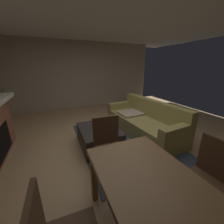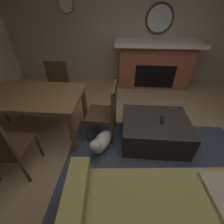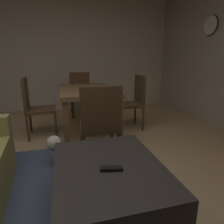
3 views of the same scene
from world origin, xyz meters
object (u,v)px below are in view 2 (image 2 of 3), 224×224
at_px(fireplace, 154,64).
at_px(dining_chair_north, 3,147).
at_px(ottoman_coffee_table, 154,131).
at_px(tv_remote, 162,120).
at_px(round_wall_mirror, 159,19).
at_px(small_dog, 101,142).
at_px(dining_chair_south, 57,83).
at_px(dining_chair_west, 107,109).
at_px(wall_clock, 66,5).
at_px(dining_table, 35,99).

height_order(fireplace, dining_chair_north, fireplace).
bearing_deg(ottoman_coffee_table, tv_remote, -179.23).
distance_m(round_wall_mirror, small_dog, 3.14).
xyz_separation_m(round_wall_mirror, dining_chair_south, (2.11, 1.45, -1.00)).
xyz_separation_m(fireplace, dining_chair_north, (2.11, 2.81, -0.04)).
height_order(tv_remote, dining_chair_west, dining_chair_west).
height_order(dining_chair_north, dining_chair_south, same).
height_order(round_wall_mirror, dining_chair_south, round_wall_mirror).
distance_m(dining_chair_north, wall_clock, 3.34).
distance_m(round_wall_mirror, dining_table, 3.23).
relative_size(fireplace, ottoman_coffee_table, 2.01).
distance_m(tv_remote, dining_table, 1.95).
bearing_deg(dining_chair_south, dining_table, 89.79).
relative_size(ottoman_coffee_table, wall_clock, 2.82).
bearing_deg(round_wall_mirror, tv_remote, 85.68).
xyz_separation_m(ottoman_coffee_table, wall_clock, (1.90, -2.36, 1.58)).
bearing_deg(tv_remote, dining_chair_west, 5.66).
relative_size(fireplace, wall_clock, 5.65).
xyz_separation_m(dining_table, small_dog, (-1.05, 0.35, -0.47)).
bearing_deg(small_dog, dining_chair_north, 24.13).
bearing_deg(small_dog, tv_remote, -163.56).
distance_m(dining_chair_north, dining_chair_west, 1.37).
bearing_deg(small_dog, dining_chair_south, -48.13).
xyz_separation_m(fireplace, ottoman_coffee_table, (0.26, 2.08, -0.35)).
xyz_separation_m(fireplace, dining_table, (2.12, 1.99, 0.09)).
bearing_deg(dining_table, dining_chair_north, 90.29).
xyz_separation_m(fireplace, small_dog, (1.06, 2.34, -0.39)).
bearing_deg(dining_table, tv_remote, 177.36).
xyz_separation_m(fireplace, wall_clock, (2.16, -0.29, 1.23)).
relative_size(fireplace, dining_table, 1.39).
bearing_deg(dining_table, dining_chair_west, 179.82).
bearing_deg(ottoman_coffee_table, dining_table, -2.79).
relative_size(dining_table, wall_clock, 4.06).
xyz_separation_m(dining_chair_north, small_dog, (-1.05, -0.47, -0.35)).
bearing_deg(dining_chair_west, dining_table, -0.18).
relative_size(round_wall_mirror, dining_table, 0.45).
distance_m(dining_chair_west, small_dog, 0.49).
bearing_deg(ottoman_coffee_table, small_dog, 17.87).
bearing_deg(dining_chair_north, ottoman_coffee_table, -158.53).
xyz_separation_m(dining_chair_south, wall_clock, (0.05, -1.45, 1.27)).
relative_size(dining_chair_west, wall_clock, 2.64).
height_order(tv_remote, dining_chair_north, dining_chair_north).
height_order(round_wall_mirror, dining_chair_north, round_wall_mirror).
height_order(tv_remote, dining_table, dining_table).
xyz_separation_m(ottoman_coffee_table, small_dog, (0.81, 0.26, -0.04)).
relative_size(ottoman_coffee_table, dining_table, 0.69).
xyz_separation_m(round_wall_mirror, dining_chair_west, (1.01, 2.28, -1.00)).
height_order(round_wall_mirror, wall_clock, wall_clock).
bearing_deg(dining_chair_north, fireplace, -126.95).
distance_m(tv_remote, wall_clock, 3.37).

